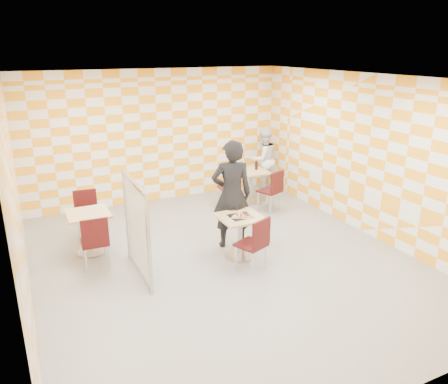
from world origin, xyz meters
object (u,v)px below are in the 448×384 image
chair_empty_near (95,239)px  partition (137,228)px  chair_empty_far (86,211)px  empty_table (89,226)px  chair_second_front (273,188)px  chair_second_side (232,183)px  man_dark (232,194)px  main_table (240,229)px  man_white (263,159)px  second_table (251,181)px  sport_bottle (241,166)px  soda_bottle (256,165)px  chair_main_front (256,241)px

chair_empty_near → partition: size_ratio=0.60×
chair_empty_far → partition: 1.87m
empty_table → chair_empty_near: size_ratio=0.81×
chair_empty_far → chair_second_front: bearing=-4.5°
chair_second_side → man_dark: size_ratio=0.47×
main_table → man_white: man_white is taller
second_table → empty_table: bearing=-163.8°
sport_bottle → soda_bottle: 0.36m
empty_table → chair_empty_far: 0.66m
second_table → chair_second_front: 0.76m
chair_main_front → soda_bottle: soda_bottle is taller
chair_second_side → man_dark: (-0.94, -1.83, 0.43)m
chair_main_front → chair_empty_near: (-2.27, 1.16, 0.00)m
chair_empty_far → main_table: bearing=-41.2°
second_table → chair_empty_near: chair_empty_near is taller
chair_second_front → partition: partition is taller
chair_second_front → chair_second_side: (-0.64, 0.68, 0.00)m
chair_second_front → man_white: 1.55m
chair_empty_near → second_table: bearing=25.1°
chair_second_side → chair_empty_near: (-3.31, -1.73, 0.00)m
main_table → chair_empty_near: bearing=165.7°
chair_second_front → chair_second_side: 0.93m
main_table → man_dark: man_dark is taller
chair_empty_far → man_white: size_ratio=0.58×
main_table → man_white: (2.24, 3.04, 0.28)m
empty_table → man_white: 4.85m
main_table → chair_second_side: size_ratio=0.81×
chair_second_front → empty_table: bearing=-174.8°
chair_empty_near → soda_bottle: (3.99, 1.85, 0.31)m
chair_second_front → main_table: bearing=-135.5°
chair_main_front → chair_empty_near: bearing=153.0°
chair_second_front → chair_empty_far: bearing=175.5°
man_white → main_table: bearing=49.5°
chair_empty_far → sport_bottle: size_ratio=4.62×
chair_second_front → chair_empty_near: bearing=-165.2°
empty_table → chair_second_front: bearing=5.2°
empty_table → chair_second_front: chair_second_front is taller
second_table → chair_empty_far: (-3.74, -0.44, 0.04)m
main_table → sport_bottle: size_ratio=3.75×
chair_main_front → soda_bottle: 3.48m
sport_bottle → man_white: bearing=29.6°
chair_empty_far → chair_empty_near: bearing=-93.5°
chair_second_side → soda_bottle: 0.76m
partition → man_white: (3.96, 2.89, 0.00)m
chair_second_front → partition: (-3.37, -1.48, 0.25)m
chair_second_front → partition: bearing=-156.3°
main_table → second_table: bearing=57.2°
second_table → soda_bottle: 0.39m
main_table → empty_table: bearing=150.7°
chair_main_front → sport_bottle: 3.42m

